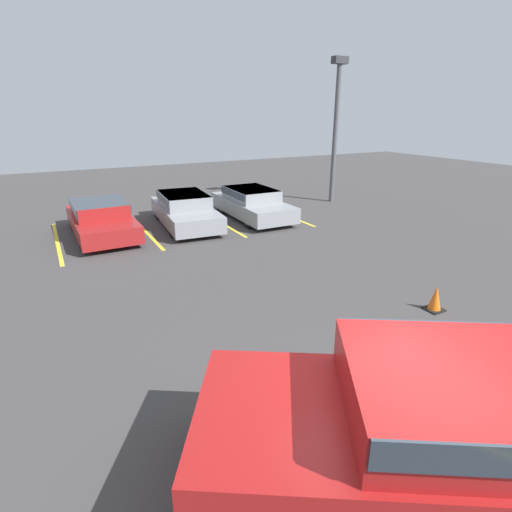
# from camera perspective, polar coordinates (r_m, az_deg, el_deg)

# --- Properties ---
(ground_plane) EXTENTS (60.00, 60.00, 0.00)m
(ground_plane) POSITION_cam_1_polar(r_m,az_deg,el_deg) (5.85, 20.01, -25.71)
(ground_plane) COLOR #423F3F
(stall_stripe_a) EXTENTS (0.12, 5.05, 0.01)m
(stall_stripe_a) POSITION_cam_1_polar(r_m,az_deg,el_deg) (14.79, -26.52, 1.82)
(stall_stripe_a) COLOR yellow
(stall_stripe_a) RESTS_ON ground_plane
(stall_stripe_b) EXTENTS (0.12, 5.05, 0.01)m
(stall_stripe_b) POSITION_cam_1_polar(r_m,az_deg,el_deg) (15.09, -15.63, 3.54)
(stall_stripe_b) COLOR yellow
(stall_stripe_b) RESTS_ON ground_plane
(stall_stripe_c) EXTENTS (0.12, 5.05, 0.01)m
(stall_stripe_c) POSITION_cam_1_polar(r_m,az_deg,el_deg) (15.91, -5.48, 5.04)
(stall_stripe_c) COLOR yellow
(stall_stripe_c) RESTS_ON ground_plane
(stall_stripe_d) EXTENTS (0.12, 5.05, 0.01)m
(stall_stripe_d) POSITION_cam_1_polar(r_m,az_deg,el_deg) (17.19, 3.46, 6.22)
(stall_stripe_d) COLOR yellow
(stall_stripe_d) RESTS_ON ground_plane
(pickup_truck) EXTENTS (6.06, 4.83, 1.69)m
(pickup_truck) POSITION_cam_1_polar(r_m,az_deg,el_deg) (5.15, 28.54, -21.79)
(pickup_truck) COLOR #A51919
(pickup_truck) RESTS_ON ground_plane
(parked_sedan_a) EXTENTS (1.92, 4.47, 1.18)m
(parked_sedan_a) POSITION_cam_1_polar(r_m,az_deg,el_deg) (14.84, -21.29, 5.17)
(parked_sedan_a) COLOR maroon
(parked_sedan_a) RESTS_ON ground_plane
(parked_sedan_b) EXTENTS (2.14, 4.66, 1.21)m
(parked_sedan_b) POSITION_cam_1_polar(r_m,az_deg,el_deg) (15.32, -10.15, 6.71)
(parked_sedan_b) COLOR gray
(parked_sedan_b) RESTS_ON ground_plane
(parked_sedan_c) EXTENTS (1.87, 4.45, 1.19)m
(parked_sedan_c) POSITION_cam_1_polar(r_m,az_deg,el_deg) (16.18, -0.61, 7.69)
(parked_sedan_c) COLOR gray
(parked_sedan_c) RESTS_ON ground_plane
(light_post) EXTENTS (0.70, 0.36, 6.30)m
(light_post) POSITION_cam_1_polar(r_m,az_deg,el_deg) (19.32, 11.36, 18.37)
(light_post) COLOR #515156
(light_post) RESTS_ON ground_plane
(traffic_cone) EXTENTS (0.38, 0.38, 0.55)m
(traffic_cone) POSITION_cam_1_polar(r_m,az_deg,el_deg) (9.50, 24.24, -5.65)
(traffic_cone) COLOR black
(traffic_cone) RESTS_ON ground_plane
(wheel_stop_curb) EXTENTS (1.80, 0.20, 0.14)m
(wheel_stop_curb) POSITION_cam_1_polar(r_m,az_deg,el_deg) (18.90, -5.84, 7.62)
(wheel_stop_curb) COLOR #B7B2A8
(wheel_stop_curb) RESTS_ON ground_plane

